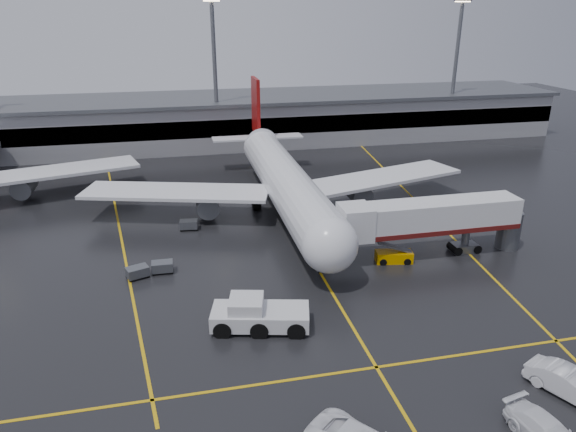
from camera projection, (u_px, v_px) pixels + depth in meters
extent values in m
plane|color=black|center=(302.00, 242.00, 57.15)|extent=(220.00, 220.00, 0.00)
cube|color=gold|center=(302.00, 242.00, 57.14)|extent=(0.25, 90.00, 0.02)
cube|color=gold|center=(376.00, 367.00, 37.18)|extent=(60.00, 0.25, 0.02)
cube|color=gold|center=(118.00, 223.00, 62.19)|extent=(9.99, 69.35, 0.02)
cube|color=gold|center=(415.00, 199.00, 69.84)|extent=(7.57, 69.64, 0.02)
cube|color=gray|center=(241.00, 120.00, 99.22)|extent=(120.00, 18.00, 8.00)
cube|color=black|center=(248.00, 127.00, 91.05)|extent=(120.00, 0.40, 3.00)
cube|color=#595B60|center=(240.00, 97.00, 97.63)|extent=(122.00, 19.00, 0.60)
cylinder|color=#595B60|center=(215.00, 79.00, 89.63)|extent=(0.70, 0.70, 25.00)
cube|color=#FFE5B2|center=(211.00, 1.00, 85.06)|extent=(2.60, 0.90, 0.20)
cylinder|color=#595B60|center=(455.00, 72.00, 98.70)|extent=(0.70, 0.70, 25.00)
cube|color=#595B60|center=(463.00, 0.00, 94.01)|extent=(3.00, 1.20, 0.50)
cube|color=#FFE5B2|center=(463.00, 1.00, 94.12)|extent=(2.60, 0.90, 0.20)
cylinder|color=silver|center=(286.00, 183.00, 62.85)|extent=(5.20, 36.00, 5.20)
sphere|color=silver|center=(329.00, 245.00, 46.52)|extent=(5.20, 5.20, 5.20)
cone|color=silver|center=(257.00, 139.00, 81.69)|extent=(4.94, 8.00, 4.94)
cube|color=maroon|center=(256.00, 106.00, 80.79)|extent=(0.50, 5.50, 8.50)
cube|color=silver|center=(257.00, 137.00, 81.61)|extent=(14.00, 3.00, 0.25)
cube|color=silver|center=(176.00, 192.00, 62.35)|extent=(22.80, 11.83, 0.40)
cube|color=silver|center=(381.00, 178.00, 67.58)|extent=(22.80, 11.83, 0.40)
cylinder|color=#595B60|center=(207.00, 203.00, 62.66)|extent=(2.60, 4.50, 2.60)
cylinder|color=#595B60|center=(358.00, 192.00, 66.49)|extent=(2.60, 4.50, 2.60)
cylinder|color=#595B60|center=(319.00, 262.00, 50.43)|extent=(0.56, 0.56, 2.00)
cylinder|color=#595B60|center=(256.00, 202.00, 66.11)|extent=(0.56, 0.56, 2.00)
cylinder|color=#595B60|center=(306.00, 198.00, 67.40)|extent=(0.56, 0.56, 2.00)
cylinder|color=black|center=(319.00, 267.00, 50.63)|extent=(0.40, 1.10, 1.10)
cylinder|color=black|center=(257.00, 205.00, 66.28)|extent=(1.00, 1.40, 1.40)
cylinder|color=black|center=(305.00, 201.00, 67.57)|extent=(1.00, 1.40, 1.40)
cube|color=silver|center=(52.00, 172.00, 70.01)|extent=(22.80, 11.83, 0.40)
cylinder|color=#595B60|center=(24.00, 186.00, 68.92)|extent=(2.60, 4.50, 2.60)
cube|color=silver|center=(433.00, 215.00, 52.50)|extent=(18.00, 3.20, 3.00)
cube|color=#52100F|center=(431.00, 227.00, 52.97)|extent=(18.00, 3.30, 0.50)
cube|color=silver|center=(355.00, 222.00, 50.84)|extent=(3.00, 3.40, 3.30)
cylinder|color=#595B60|center=(465.00, 238.00, 54.37)|extent=(0.80, 0.80, 3.00)
cube|color=#595B60|center=(464.00, 248.00, 54.76)|extent=(2.60, 1.60, 0.90)
cylinder|color=#595B60|center=(509.00, 230.00, 55.19)|extent=(2.40, 2.40, 4.00)
cylinder|color=black|center=(454.00, 248.00, 54.54)|extent=(0.90, 1.80, 0.90)
cylinder|color=black|center=(474.00, 247.00, 54.98)|extent=(0.90, 1.80, 0.90)
cube|color=silver|center=(260.00, 317.00, 41.51)|extent=(8.19, 4.78, 1.32)
cube|color=silver|center=(246.00, 304.00, 41.13)|extent=(3.18, 3.18, 1.10)
cube|color=black|center=(246.00, 304.00, 41.13)|extent=(2.86, 2.86, 0.99)
cylinder|color=black|center=(225.00, 320.00, 41.70)|extent=(2.15, 3.53, 1.43)
cylinder|color=black|center=(260.00, 321.00, 41.66)|extent=(2.15, 3.53, 1.43)
cylinder|color=black|center=(296.00, 321.00, 41.61)|extent=(2.15, 3.53, 1.43)
cube|color=#CD8900|center=(394.00, 257.00, 52.52)|extent=(3.84, 2.13, 1.11)
cube|color=#595B60|center=(395.00, 247.00, 52.13)|extent=(3.61, 1.51, 1.27)
cylinder|color=black|center=(382.00, 259.00, 52.57)|extent=(1.00, 1.81, 0.71)
cylinder|color=black|center=(406.00, 259.00, 52.66)|extent=(1.00, 1.81, 0.71)
imported|color=silver|center=(569.00, 384.00, 34.22)|extent=(4.13, 5.75, 1.80)
cube|color=#595B60|center=(162.00, 266.00, 50.34)|extent=(2.02, 1.33, 0.90)
cylinder|color=black|center=(154.00, 274.00, 49.91)|extent=(0.40, 0.20, 0.40)
cylinder|color=black|center=(171.00, 272.00, 50.20)|extent=(0.40, 0.20, 0.40)
cylinder|color=black|center=(154.00, 269.00, 50.82)|extent=(0.40, 0.20, 0.40)
cylinder|color=black|center=(171.00, 268.00, 51.11)|extent=(0.40, 0.20, 0.40)
cube|color=#595B60|center=(137.00, 272.00, 49.34)|extent=(2.33, 1.92, 0.90)
cylinder|color=black|center=(131.00, 280.00, 48.72)|extent=(0.40, 0.20, 0.40)
cylinder|color=black|center=(148.00, 276.00, 49.53)|extent=(0.40, 0.20, 0.40)
cylinder|color=black|center=(128.00, 276.00, 49.50)|extent=(0.40, 0.20, 0.40)
cylinder|color=black|center=(144.00, 272.00, 50.31)|extent=(0.40, 0.20, 0.40)
cube|color=#595B60|center=(189.00, 224.00, 60.15)|extent=(2.12, 1.50, 0.90)
cylinder|color=black|center=(182.00, 230.00, 59.78)|extent=(0.40, 0.20, 0.40)
cylinder|color=black|center=(196.00, 229.00, 59.95)|extent=(0.40, 0.20, 0.40)
cylinder|color=black|center=(182.00, 227.00, 60.70)|extent=(0.40, 0.20, 0.40)
cylinder|color=black|center=(196.00, 226.00, 60.88)|extent=(0.40, 0.20, 0.40)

